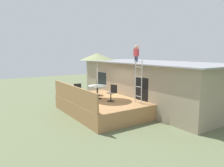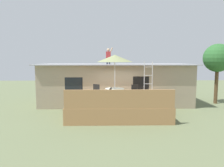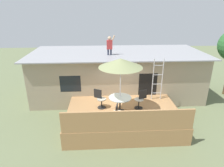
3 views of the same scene
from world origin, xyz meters
name	(u,v)px [view 1 (image 1 of 3)]	position (x,y,z in m)	size (l,w,h in m)	color
ground_plane	(102,113)	(0.00, 0.00, 0.00)	(40.00, 40.00, 0.00)	#66704C
house	(149,83)	(0.00, 3.60, 1.40)	(10.50, 4.50, 2.79)	gray
deck	(102,106)	(0.00, 0.00, 0.40)	(5.27, 3.52, 0.80)	#A87A4C
deck_railing	(73,94)	(0.00, -1.71, 1.25)	(5.17, 0.08, 0.90)	#A87A4C
patio_table	(97,88)	(-0.17, -0.18, 1.39)	(1.04, 1.04, 0.74)	black
patio_umbrella	(97,57)	(-0.17, -0.18, 3.15)	(1.90, 1.90, 2.54)	silver
step_ladder	(138,82)	(1.86, 1.07, 1.90)	(0.52, 0.04, 2.20)	silver
person_figure	(136,52)	(-0.50, 2.87, 3.40)	(0.47, 0.20, 1.11)	#33384C
patio_chair_left	(97,88)	(-1.08, 0.30, 1.26)	(0.58, 0.44, 0.92)	black
patio_chair_right	(112,93)	(0.83, 0.13, 1.26)	(0.61, 0.44, 0.92)	black
patio_chair_near	(80,92)	(-0.39, -1.14, 1.26)	(0.44, 0.61, 0.92)	black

